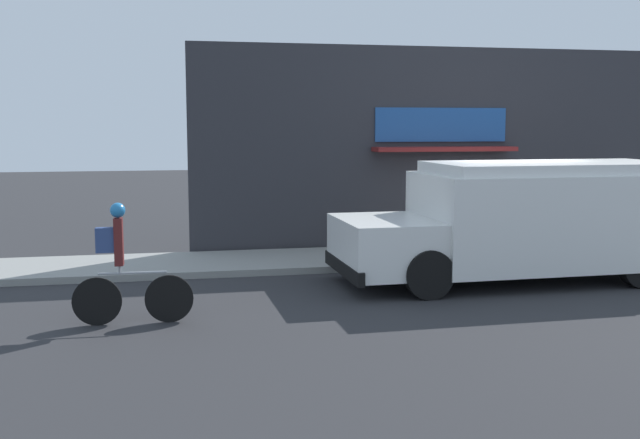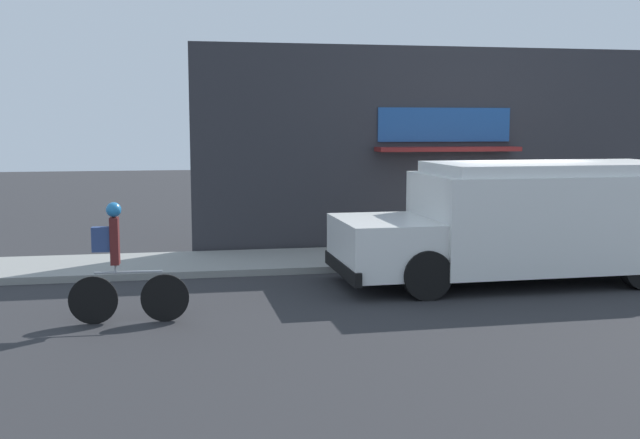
# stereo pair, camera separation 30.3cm
# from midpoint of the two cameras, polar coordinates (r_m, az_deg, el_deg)

# --- Properties ---
(ground_plane) EXTENTS (70.00, 70.00, 0.00)m
(ground_plane) POSITION_cam_midpoint_polar(r_m,az_deg,el_deg) (15.88, 13.34, -3.49)
(ground_plane) COLOR #2B2B2D
(sidewalk) EXTENTS (28.00, 2.34, 0.13)m
(sidewalk) POSITION_cam_midpoint_polar(r_m,az_deg,el_deg) (16.91, 11.66, -2.56)
(sidewalk) COLOR gray
(sidewalk) RESTS_ON ground_plane
(storefront) EXTENTS (12.64, 0.77, 4.68)m
(storefront) POSITION_cam_midpoint_polar(r_m,az_deg,el_deg) (17.90, 10.12, 5.35)
(storefront) COLOR #2D2D33
(storefront) RESTS_ON ground_plane
(school_bus) EXTENTS (6.58, 2.88, 2.21)m
(school_bus) POSITION_cam_midpoint_polar(r_m,az_deg,el_deg) (14.40, 15.09, 0.02)
(school_bus) COLOR white
(school_bus) RESTS_ON ground_plane
(cyclist) EXTENTS (1.74, 0.22, 1.79)m
(cyclist) POSITION_cam_midpoint_polar(r_m,az_deg,el_deg) (11.27, -15.47, -3.51)
(cyclist) COLOR black
(cyclist) RESTS_ON ground_plane
(trash_bin) EXTENTS (0.46, 0.46, 0.89)m
(trash_bin) POSITION_cam_midpoint_polar(r_m,az_deg,el_deg) (17.75, 15.57, -0.55)
(trash_bin) COLOR #38383D
(trash_bin) RESTS_ON sidewalk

